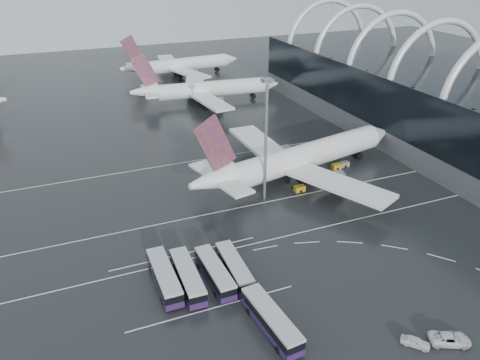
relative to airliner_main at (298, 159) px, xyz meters
name	(u,v)px	position (x,y,z in m)	size (l,w,h in m)	color
ground	(298,227)	(-10.75, -19.91, -5.29)	(420.00, 420.00, 0.00)	black
terminal	(462,112)	(50.81, -0.08, 5.58)	(42.00, 160.00, 34.90)	#545759
lane_marking_near	(302,232)	(-10.75, -21.91, -5.29)	(120.00, 0.25, 0.01)	silver
lane_marking_mid	(272,201)	(-10.75, -7.91, -5.29)	(120.00, 0.25, 0.01)	silver
lane_marking_far	(227,155)	(-10.75, 20.09, -5.29)	(120.00, 0.25, 0.01)	silver
bus_bay_line_south	(213,308)	(-34.75, -35.91, -5.29)	(28.00, 0.25, 0.01)	silver
bus_bay_line_north	(185,253)	(-34.75, -19.91, -5.29)	(28.00, 0.25, 0.01)	silver
airliner_main	(298,159)	(0.00, 0.00, 0.00)	(62.02, 53.53, 21.13)	white
airliner_gate_b	(204,90)	(-0.95, 68.80, -0.48)	(55.36, 49.54, 19.21)	white
airliner_gate_c	(179,65)	(1.47, 110.37, -0.44)	(54.53, 50.12, 19.42)	white
bus_row_near_a	(164,277)	(-40.46, -27.53, -3.44)	(3.35, 13.69, 3.37)	#2A1440
bus_row_near_b	(188,277)	(-36.82, -28.94, -3.48)	(3.51, 13.51, 3.30)	#2A1440
bus_row_near_c	(215,272)	(-32.16, -29.55, -3.54)	(3.32, 12.98, 3.18)	#2A1440
bus_row_near_d	(234,267)	(-28.57, -29.52, -3.57)	(3.41, 12.83, 3.13)	#2A1440
bus_row_far_c	(271,320)	(-28.26, -43.57, -3.45)	(4.16, 13.80, 3.35)	#2A1440
van_curve_a	(450,339)	(-5.61, -55.89, -4.47)	(2.72, 5.90, 1.64)	white
van_curve_b	(415,342)	(-10.51, -54.37, -4.59)	(1.65, 4.10, 1.40)	white
floodlight_mast	(266,127)	(-11.83, -6.14, 12.08)	(2.12, 2.12, 27.61)	gray
gse_cart_belly_a	(336,166)	(12.18, 1.18, -4.61)	(2.49, 1.47, 1.36)	#BD8F19
gse_cart_belly_b	(312,152)	(11.08, 11.75, -4.71)	(2.14, 1.26, 1.17)	slate
gse_cart_belly_c	(300,188)	(-2.61, -6.01, -4.62)	(2.45, 1.45, 1.34)	#BD8F19
gse_cart_belly_d	(344,164)	(14.91, 1.66, -4.64)	(2.40, 1.42, 1.31)	slate
gse_cart_belly_e	(287,156)	(3.65, 12.15, -4.65)	(2.35, 1.39, 1.28)	#BD8F19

